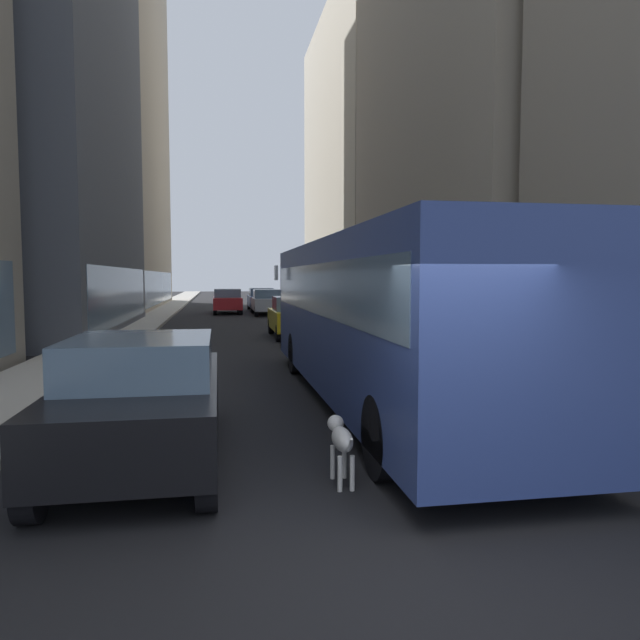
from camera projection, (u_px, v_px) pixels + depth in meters
The scene contains 12 objects.
ground_plane at pixel (245, 313), 39.20m from camera, with size 120.00×120.00×0.00m, color black.
sidewalk_left at pixel (158, 312), 38.21m from camera, with size 2.40×110.00×0.15m, color #ADA89E.
sidewalk_right at pixel (328, 311), 40.18m from camera, with size 2.40×110.00×0.15m, color gray.
building_left_far at pixel (77, 82), 43.13m from camera, with size 11.38×23.20×33.71m.
building_right_far at pixel (376, 160), 50.51m from camera, with size 9.21×22.92×25.06m.
transit_bus at pixel (380, 309), 11.02m from camera, with size 2.78×11.53×3.05m.
car_yellow_taxi at pixel (295, 317), 23.06m from camera, with size 1.85×4.08×1.62m.
car_blue_hatchback at pixel (261, 299), 41.36m from camera, with size 1.73×4.57×1.62m.
car_silver_sedan at pixel (266, 302), 36.72m from camera, with size 1.71×4.17×1.62m.
car_red_coupe at pixel (227, 301), 38.45m from camera, with size 1.84×4.78×1.62m.
car_black_suv at pixel (144, 396), 7.60m from camera, with size 1.89×4.76×1.62m.
dalmatian_dog at pixel (341, 439), 6.71m from camera, with size 0.22×0.96×0.72m.
Camera 1 is at (-1.83, -4.41, 2.38)m, focal length 32.63 mm.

